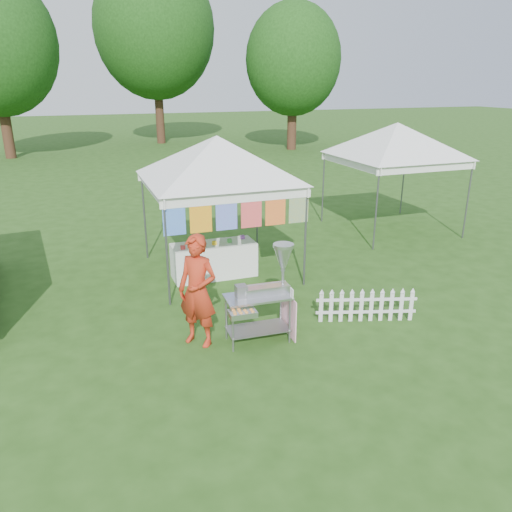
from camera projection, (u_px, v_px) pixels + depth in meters
name	position (u px, v px, depth m)	size (l,w,h in m)	color
ground	(280.00, 342.00, 8.23)	(120.00, 120.00, 0.00)	#244814
canopy_main	(217.00, 136.00, 10.32)	(4.24, 4.24, 3.45)	#59595E
canopy_right	(398.00, 123.00, 13.44)	(4.24, 4.24, 3.45)	#59595E
tree_mid	(154.00, 29.00, 31.59)	(7.60, 7.60, 11.52)	#3C2416
tree_right	(293.00, 60.00, 29.21)	(5.60, 5.60, 8.42)	#3C2416
donut_cart	(268.00, 286.00, 8.00)	(1.20, 0.77, 1.63)	gray
vendor	(198.00, 291.00, 7.91)	(0.68, 0.44, 1.85)	#B42C16
picket_fence	(366.00, 306.00, 8.86)	(1.72, 0.58, 0.56)	silver
display_table	(214.00, 260.00, 10.88)	(1.80, 0.70, 0.75)	white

